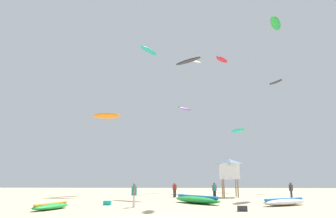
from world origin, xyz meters
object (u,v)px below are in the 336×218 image
at_px(person_foreground, 134,193).
at_px(kite_aloft_6, 188,61).
at_px(kite_aloft_1, 238,131).
at_px(kite_aloft_8, 222,60).
at_px(person_midground, 214,189).
at_px(kite_grounded_near, 284,202).
at_px(kite_aloft_0, 149,51).
at_px(kite_aloft_9, 195,61).
at_px(cooler_box, 107,203).
at_px(kite_aloft_5, 107,116).
at_px(lifeguard_tower, 229,169).
at_px(kite_aloft_7, 185,109).
at_px(gear_bag, 242,209).
at_px(kite_aloft_4, 276,82).
at_px(kite_aloft_2, 276,23).
at_px(kite_grounded_far, 197,200).
at_px(person_left, 291,189).
at_px(kite_grounded_mid, 51,206).
at_px(person_right, 175,189).

relative_size(person_foreground, kite_aloft_6, 0.42).
xyz_separation_m(kite_aloft_1, kite_aloft_8, (-1.80, 2.91, 13.84)).
distance_m(person_midground, kite_grounded_near, 9.33).
height_order(kite_aloft_0, kite_aloft_9, kite_aloft_0).
relative_size(person_foreground, cooler_box, 2.92).
bearing_deg(cooler_box, kite_aloft_5, 105.95).
xyz_separation_m(lifeguard_tower, kite_aloft_1, (3.88, 16.61, 6.81)).
relative_size(cooler_box, kite_aloft_7, 0.20).
relative_size(kite_aloft_1, kite_aloft_8, 1.11).
relative_size(gear_bag, kite_aloft_5, 0.16).
bearing_deg(kite_aloft_9, kite_aloft_4, 8.05).
xyz_separation_m(person_midground, kite_aloft_2, (9.32, 6.34, 21.23)).
relative_size(lifeguard_tower, kite_aloft_8, 1.16).
relative_size(kite_aloft_5, kite_aloft_6, 0.89).
bearing_deg(person_midground, kite_aloft_1, -48.13).
xyz_separation_m(lifeguard_tower, kite_aloft_9, (-3.03, 15.37, 18.79)).
bearing_deg(gear_bag, kite_aloft_7, 96.27).
xyz_separation_m(kite_grounded_far, kite_aloft_2, (11.30, 12.89, 21.85)).
relative_size(kite_aloft_0, kite_aloft_6, 1.13).
height_order(kite_aloft_2, kite_aloft_4, kite_aloft_2).
height_order(cooler_box, kite_aloft_1, kite_aloft_1).
distance_m(lifeguard_tower, kite_aloft_7, 19.56).
distance_m(person_midground, kite_aloft_4, 29.99).
bearing_deg(kite_aloft_8, person_left, -81.90).
xyz_separation_m(person_midground, kite_grounded_mid, (-11.40, -12.32, -0.73)).
distance_m(gear_bag, kite_aloft_6, 24.37).
xyz_separation_m(kite_aloft_8, kite_aloft_9, (-5.11, -4.16, -1.87)).
relative_size(person_left, kite_aloft_2, 0.38).
xyz_separation_m(person_foreground, person_left, (13.79, 9.89, -0.01)).
relative_size(person_foreground, kite_aloft_5, 0.47).
bearing_deg(person_right, kite_aloft_5, -134.59).
bearing_deg(kite_aloft_0, kite_aloft_7, 36.13).
xyz_separation_m(kite_grounded_near, kite_aloft_9, (-5.43, 26.89, 21.58)).
bearing_deg(kite_aloft_8, kite_grounded_near, -89.40).
height_order(person_foreground, lifeguard_tower, lifeguard_tower).
relative_size(gear_bag, kite_aloft_7, 0.20).
bearing_deg(gear_bag, kite_aloft_6, 99.41).
bearing_deg(kite_aloft_8, kite_grounded_mid, -113.74).
height_order(kite_grounded_near, kite_aloft_2, kite_aloft_2).
relative_size(cooler_box, gear_bag, 1.00).
xyz_separation_m(person_midground, kite_aloft_9, (-1.04, 18.67, 20.91)).
bearing_deg(person_foreground, kite_aloft_0, -101.14).
height_order(kite_grounded_far, lifeguard_tower, lifeguard_tower).
distance_m(person_foreground, kite_aloft_9, 36.16).
height_order(gear_bag, kite_aloft_4, kite_aloft_4).
height_order(person_right, lifeguard_tower, lifeguard_tower).
distance_m(person_right, cooler_box, 12.05).
height_order(person_foreground, kite_aloft_9, kite_aloft_9).
bearing_deg(person_midground, kite_aloft_6, -6.24).
xyz_separation_m(kite_grounded_far, kite_aloft_5, (-10.53, 11.31, 9.24)).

